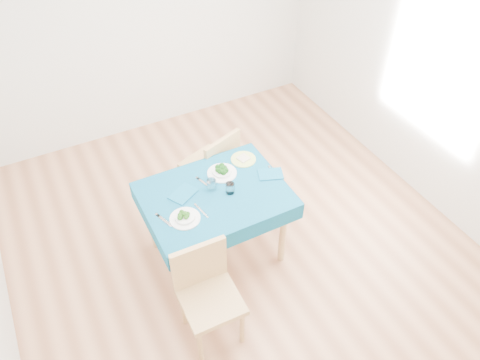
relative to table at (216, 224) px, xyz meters
name	(u,v)px	position (x,y,z in m)	size (l,w,h in m)	color
room_shell	(240,131)	(0.21, -0.04, 0.97)	(4.02, 4.52, 2.73)	#A46744
table	(216,224)	(0.00, 0.00, 0.00)	(1.16, 0.88, 0.76)	navy
chair_near	(210,293)	(-0.38, -0.71, 0.15)	(0.43, 0.47, 1.07)	tan
chair_far	(208,155)	(0.26, 0.70, 0.17)	(0.44, 0.48, 1.10)	tan
bowl_near	(185,216)	(-0.33, -0.15, 0.42)	(0.24, 0.24, 0.07)	white
bowl_far	(222,170)	(0.16, 0.19, 0.42)	(0.25, 0.25, 0.08)	white
fork_near	(164,220)	(-0.47, -0.09, 0.38)	(0.02, 0.18, 0.00)	silver
knife_near	(201,211)	(-0.18, -0.13, 0.38)	(0.01, 0.19, 0.00)	silver
fork_far	(204,182)	(-0.03, 0.16, 0.38)	(0.02, 0.16, 0.00)	silver
knife_far	(272,173)	(0.54, 0.00, 0.38)	(0.01, 0.20, 0.00)	silver
napkin_near	(183,194)	(-0.23, 0.11, 0.39)	(0.22, 0.15, 0.01)	#0E587A
napkin_far	(271,174)	(0.52, -0.02, 0.39)	(0.21, 0.14, 0.01)	#0E587A
tumbler_center	(212,185)	(0.00, 0.06, 0.43)	(0.08, 0.08, 0.10)	white
tumbler_side	(230,188)	(0.12, -0.05, 0.43)	(0.07, 0.07, 0.09)	white
side_plate	(243,159)	(0.41, 0.27, 0.38)	(0.22, 0.22, 0.01)	#C5DA6A
bread_slice	(243,158)	(0.41, 0.27, 0.40)	(0.09, 0.09, 0.01)	beige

